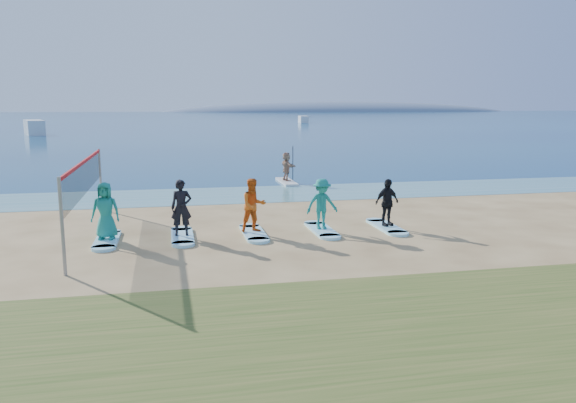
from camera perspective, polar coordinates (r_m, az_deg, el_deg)
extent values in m
plane|color=tan|center=(16.61, -0.46, -4.97)|extent=(600.00, 600.00, 0.00)
plane|color=teal|center=(26.77, -4.92, 0.71)|extent=(600.00, 600.00, 0.00)
plane|color=navy|center=(175.82, -10.97, 8.31)|extent=(600.00, 600.00, 0.00)
ellipsoid|color=slate|center=(330.68, 5.45, 9.09)|extent=(220.00, 56.00, 18.00)
cylinder|color=gray|center=(15.01, -21.96, -2.40)|extent=(0.09, 0.09, 2.50)
cylinder|color=gray|center=(23.81, -18.50, 2.11)|extent=(0.09, 0.09, 2.50)
cube|color=black|center=(19.30, -19.95, 2.27)|extent=(0.12, 9.00, 1.00)
cube|color=red|center=(19.24, -20.05, 3.80)|extent=(0.15, 9.00, 0.10)
cube|color=silver|center=(30.75, -0.15, 2.03)|extent=(0.72, 3.00, 0.12)
imported|color=tan|center=(30.65, -0.15, 3.58)|extent=(0.78, 1.51, 1.56)
cube|color=silver|center=(87.08, -24.33, 6.20)|extent=(4.18, 7.27, 2.04)
cube|color=silver|center=(131.14, 1.56, 8.01)|extent=(2.55, 6.35, 1.56)
cube|color=#A4ECFF|center=(18.54, -17.91, -3.74)|extent=(0.70, 2.20, 0.09)
imported|color=#1B8576|center=(18.35, -18.06, -0.89)|extent=(0.94, 0.68, 1.79)
cube|color=#A4ECFF|center=(18.43, -10.69, -3.51)|extent=(0.70, 2.20, 0.09)
imported|color=black|center=(18.24, -10.78, -0.61)|extent=(0.67, 0.45, 1.80)
cube|color=#A4ECFF|center=(18.61, -3.50, -3.22)|extent=(0.70, 2.20, 0.09)
imported|color=#D65C16|center=(18.43, -3.53, -0.40)|extent=(0.98, 0.84, 1.77)
cube|color=#A4ECFF|center=(19.08, 3.44, -2.89)|extent=(0.70, 2.20, 0.09)
imported|color=#1B8375|center=(18.90, 3.46, -0.24)|extent=(1.16, 0.75, 1.70)
cube|color=#A4ECFF|center=(19.81, 9.95, -2.55)|extent=(0.70, 2.20, 0.09)
imported|color=black|center=(19.65, 10.02, -0.09)|extent=(1.03, 0.66, 1.64)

